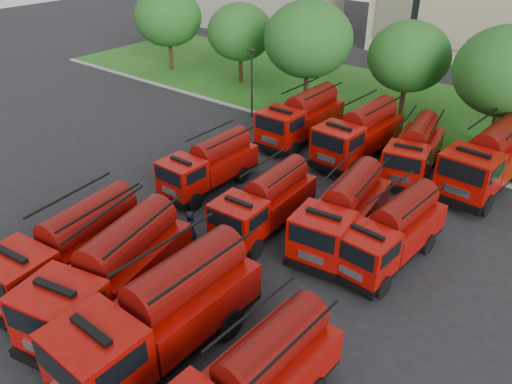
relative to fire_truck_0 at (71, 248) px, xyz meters
The scene contains 24 objects.
ground 4.85m from the fire_truck_0, 32.72° to the left, with size 140.00×140.00×0.00m, color black.
lawn 28.76m from the fire_truck_0, 82.34° to the left, with size 70.00×16.00×0.12m, color #275215.
curb 20.78m from the fire_truck_0, 79.35° to the left, with size 70.00×0.30×0.14m, color gray.
tree_0 31.88m from the fire_truck_0, 129.51° to the left, with size 6.30×6.30×7.70m.
tree_1 28.36m from the fire_truck_0, 115.55° to the left, with size 5.71×5.71×6.98m.
tree_2 24.60m from the fire_truck_0, 99.88° to the left, with size 6.72×6.72×8.22m.
tree_3 26.78m from the fire_truck_0, 83.90° to the left, with size 5.88×5.88×7.19m.
tree_4 27.06m from the fire_truck_0, 68.51° to the left, with size 6.55×6.55×8.01m.
lamp_post_0 20.64m from the fire_truck_0, 107.43° to the left, with size 0.60×0.25×5.11m.
fire_truck_0 is the anchor object (origin of this frame).
fire_truck_1 2.80m from the fire_truck_0, ahead, with size 4.29×8.12×3.52m.
fire_truck_2 6.05m from the fire_truck_0, ahead, with size 2.98×7.99×3.62m.
fire_truck_4 9.67m from the fire_truck_0, 96.44° to the left, with size 2.36×6.37×2.89m.
fire_truck_5 9.16m from the fire_truck_0, 64.75° to the left, with size 2.66×6.60×2.95m.
fire_truck_6 12.17m from the fire_truck_0, 52.33° to the left, with size 3.31×7.30×3.21m.
fire_truck_7 13.85m from the fire_truck_0, 44.42° to the left, with size 2.79×6.76×3.01m.
fire_truck_8 18.32m from the fire_truck_0, 92.32° to the left, with size 2.72×7.36×3.34m.
fire_truck_9 18.64m from the fire_truck_0, 78.88° to the left, with size 2.98×7.48×3.35m.
fire_truck_10 19.77m from the fire_truck_0, 68.60° to the left, with size 3.51×7.07×3.08m.
fire_truck_11 22.24m from the fire_truck_0, 60.11° to the left, with size 3.37×8.11×3.61m.
firefighter_1 4.66m from the fire_truck_0, 33.24° to the right, with size 0.87×0.48×1.80m, color #B3330D.
firefighter_3 10.01m from the fire_truck_0, ahead, with size 1.22×0.63×1.89m, color black.
firefighter_4 5.79m from the fire_truck_0, 72.40° to the left, with size 0.73×0.48×1.50m, color black.
firefighter_5 11.99m from the fire_truck_0, 36.50° to the left, with size 1.57×0.68×1.70m, color #B3330D.
Camera 1 is at (12.75, -10.81, 14.09)m, focal length 35.00 mm.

